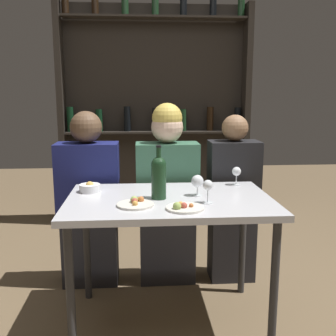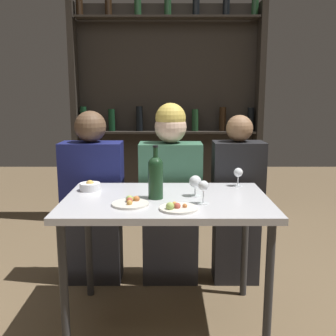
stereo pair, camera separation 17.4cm
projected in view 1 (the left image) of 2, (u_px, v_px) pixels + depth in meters
name	position (u px, v px, depth m)	size (l,w,h in m)	color
ground_plane	(169.00, 321.00, 2.36)	(10.00, 10.00, 0.00)	brown
dining_table	(169.00, 211.00, 2.23)	(1.15, 0.75, 0.76)	silver
wine_rack_wall	(155.00, 109.00, 4.04)	(1.93, 0.21, 2.33)	#28231E
wine_bottle	(159.00, 176.00, 2.17)	(0.08, 0.08, 0.30)	#19381E
wine_glass_0	(208.00, 187.00, 2.09)	(0.06, 0.06, 0.13)	silver
wine_glass_1	(236.00, 172.00, 2.51)	(0.06, 0.06, 0.12)	silver
wine_glass_2	(197.00, 182.00, 2.25)	(0.07, 0.07, 0.12)	silver
food_plate_0	(136.00, 203.00, 2.06)	(0.20, 0.20, 0.04)	silver
food_plate_1	(184.00, 207.00, 1.99)	(0.20, 0.20, 0.05)	silver
snack_bowl	(90.00, 188.00, 2.34)	(0.12, 0.12, 0.06)	white
seated_person_left	(89.00, 204.00, 2.74)	(0.42, 0.22, 1.23)	#26262B
seated_person_center	(167.00, 196.00, 2.77)	(0.43, 0.22, 1.28)	#26262B
seated_person_right	(233.00, 203.00, 2.82)	(0.35, 0.22, 1.20)	#26262B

